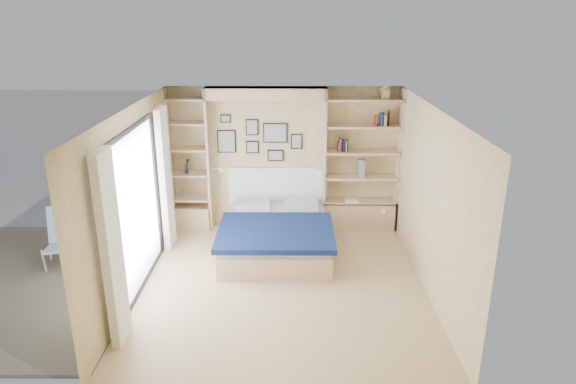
{
  "coord_description": "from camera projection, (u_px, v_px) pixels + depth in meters",
  "views": [
    {
      "loc": [
        0.12,
        -6.48,
        3.64
      ],
      "look_at": [
        0.08,
        0.9,
        1.08
      ],
      "focal_mm": 32.0,
      "sensor_mm": 36.0,
      "label": 1
    }
  ],
  "objects": [
    {
      "name": "room_shell",
      "position": [
        260.0,
        180.0,
        8.4
      ],
      "size": [
        4.5,
        4.5,
        4.5
      ],
      "color": "beige",
      "rests_on": "ground"
    },
    {
      "name": "deck",
      "position": [
        31.0,
        283.0,
        7.34
      ],
      "size": [
        3.2,
        4.0,
        0.05
      ],
      "primitive_type": "cube",
      "color": "brown",
      "rests_on": "ground"
    },
    {
      "name": "deck_chair",
      "position": [
        63.0,
        237.0,
        7.89
      ],
      "size": [
        0.7,
        0.93,
        0.84
      ],
      "rotation": [
        0.0,
        0.0,
        0.26
      ],
      "color": "tan",
      "rests_on": "ground"
    },
    {
      "name": "shelf_decor",
      "position": [
        348.0,
        136.0,
        8.71
      ],
      "size": [
        3.5,
        0.23,
        2.03
      ],
      "color": "#A51E1E",
      "rests_on": "ground"
    },
    {
      "name": "photo_gallery",
      "position": [
        258.0,
        138.0,
        8.89
      ],
      "size": [
        1.48,
        0.02,
        0.82
      ],
      "color": "black",
      "rests_on": "ground"
    },
    {
      "name": "bed",
      "position": [
        276.0,
        235.0,
        8.27
      ],
      "size": [
        1.77,
        2.24,
        1.07
      ],
      "color": "#D0AF87",
      "rests_on": "ground"
    },
    {
      "name": "reading_lamps",
      "position": [
        267.0,
        170.0,
        8.85
      ],
      "size": [
        1.92,
        0.12,
        0.15
      ],
      "color": "silver",
      "rests_on": "ground"
    },
    {
      "name": "ground",
      "position": [
        282.0,
        284.0,
        7.32
      ],
      "size": [
        4.5,
        4.5,
        0.0
      ],
      "primitive_type": "plane",
      "color": "tan",
      "rests_on": "ground"
    }
  ]
}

